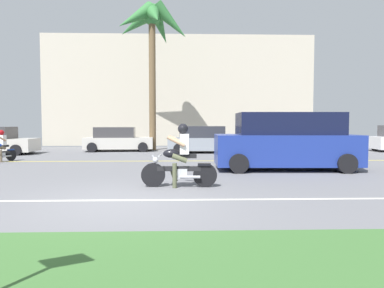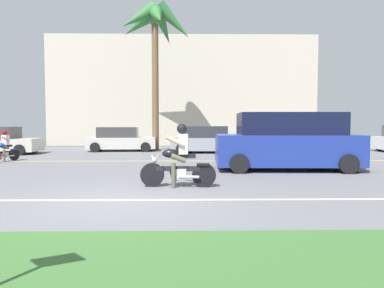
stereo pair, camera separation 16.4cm
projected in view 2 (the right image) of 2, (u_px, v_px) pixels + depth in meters
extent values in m
cube|color=slate|center=(141.00, 180.00, 10.23)|extent=(56.00, 30.00, 0.04)
cube|color=silver|center=(123.00, 200.00, 7.38)|extent=(50.40, 0.12, 0.01)
cube|color=yellow|center=(156.00, 161.00, 15.25)|extent=(50.40, 0.12, 0.01)
cylinder|color=black|center=(152.00, 175.00, 8.95)|extent=(0.61, 0.13, 0.61)
cylinder|color=black|center=(204.00, 175.00, 8.90)|extent=(0.61, 0.13, 0.61)
cylinder|color=#B7BAC1|center=(156.00, 165.00, 8.93)|extent=(0.28, 0.07, 0.53)
cube|color=black|center=(178.00, 169.00, 8.92)|extent=(1.11, 0.16, 0.12)
cube|color=#B7BAC1|center=(180.00, 173.00, 8.92)|extent=(0.33, 0.22, 0.24)
ellipsoid|color=black|center=(171.00, 153.00, 8.90)|extent=(0.45, 0.24, 0.22)
cube|color=black|center=(186.00, 156.00, 8.89)|extent=(0.50, 0.25, 0.10)
cube|color=black|center=(203.00, 164.00, 8.89)|extent=(0.33, 0.18, 0.06)
cylinder|color=#B7BAC1|center=(159.00, 155.00, 8.92)|extent=(0.07, 0.63, 0.04)
sphere|color=#B7BAC1|center=(155.00, 160.00, 8.93)|extent=(0.14, 0.14, 0.14)
cylinder|color=#B7BAC1|center=(189.00, 177.00, 8.80)|extent=(0.51, 0.10, 0.07)
cube|color=white|center=(184.00, 144.00, 8.88)|extent=(0.24, 0.34, 0.51)
sphere|color=black|center=(182.00, 129.00, 8.86)|extent=(0.26, 0.26, 0.26)
cylinder|color=#51563D|center=(179.00, 158.00, 9.00)|extent=(0.41, 0.15, 0.26)
cylinder|color=#51563D|center=(178.00, 158.00, 8.80)|extent=(0.41, 0.15, 0.26)
cylinder|color=#51563D|center=(174.00, 176.00, 8.79)|extent=(0.12, 0.12, 0.62)
cylinder|color=#51563D|center=(173.00, 175.00, 9.06)|extent=(0.21, 0.12, 0.34)
cylinder|color=tan|center=(176.00, 141.00, 9.08)|extent=(0.46, 0.12, 0.29)
cylinder|color=tan|center=(175.00, 141.00, 8.68)|extent=(0.46, 0.12, 0.29)
cube|color=navy|center=(286.00, 150.00, 12.30)|extent=(4.93, 2.15, 1.05)
cube|color=black|center=(289.00, 124.00, 12.25)|extent=(3.56, 1.82, 0.76)
cylinder|color=black|center=(326.00, 158.00, 13.28)|extent=(0.65, 0.24, 0.64)
cylinder|color=black|center=(233.00, 158.00, 13.35)|extent=(0.65, 0.24, 0.64)
cylinder|color=black|center=(348.00, 164.00, 11.30)|extent=(0.65, 0.24, 0.64)
cylinder|color=black|center=(239.00, 164.00, 11.37)|extent=(0.65, 0.24, 0.64)
cylinder|color=black|center=(359.00, 148.00, 12.25)|extent=(0.22, 0.58, 0.58)
cylinder|color=black|center=(19.00, 150.00, 18.03)|extent=(0.57, 0.20, 0.56)
cylinder|color=black|center=(34.00, 148.00, 19.86)|extent=(0.57, 0.20, 0.56)
cube|color=beige|center=(122.00, 143.00, 21.05)|extent=(4.08, 2.03, 0.66)
cube|color=#3B3A3D|center=(118.00, 132.00, 21.00)|extent=(2.40, 1.68, 0.61)
cylinder|color=black|center=(95.00, 147.00, 20.06)|extent=(0.57, 0.22, 0.56)
cylinder|color=black|center=(146.00, 147.00, 20.29)|extent=(0.57, 0.22, 0.56)
cylinder|color=black|center=(101.00, 145.00, 21.83)|extent=(0.57, 0.22, 0.56)
cylinder|color=black|center=(147.00, 145.00, 22.07)|extent=(0.57, 0.22, 0.56)
cube|color=#8C939E|center=(209.00, 144.00, 19.80)|extent=(4.33, 1.93, 0.69)
cube|color=#2D2F36|center=(205.00, 132.00, 19.77)|extent=(2.53, 1.62, 0.64)
cylinder|color=black|center=(181.00, 149.00, 18.95)|extent=(0.57, 0.20, 0.56)
cylinder|color=black|center=(238.00, 149.00, 18.90)|extent=(0.57, 0.20, 0.56)
cylinder|color=black|center=(182.00, 147.00, 20.74)|extent=(0.57, 0.20, 0.56)
cylinder|color=black|center=(235.00, 147.00, 20.68)|extent=(0.57, 0.20, 0.56)
cube|color=white|center=(314.00, 144.00, 19.42)|extent=(4.36, 1.91, 0.73)
cube|color=#444346|center=(319.00, 131.00, 19.40)|extent=(2.56, 1.57, 0.68)
cylinder|color=black|center=(334.00, 147.00, 20.38)|extent=(0.57, 0.21, 0.56)
cylinder|color=black|center=(282.00, 147.00, 20.15)|extent=(0.57, 0.21, 0.56)
cylinder|color=black|center=(349.00, 149.00, 18.71)|extent=(0.57, 0.21, 0.56)
cylinder|color=black|center=(292.00, 149.00, 18.49)|extent=(0.57, 0.21, 0.56)
cylinder|color=black|center=(380.00, 146.00, 21.29)|extent=(0.57, 0.21, 0.56)
cylinder|color=brown|center=(155.00, 84.00, 21.61)|extent=(0.41, 0.41, 8.13)
sphere|color=#337538|center=(155.00, 16.00, 21.38)|extent=(1.07, 1.07, 1.07)
cone|color=#337538|center=(174.00, 22.00, 21.53)|extent=(2.56, 1.17, 2.48)
cone|color=#337538|center=(163.00, 26.00, 22.48)|extent=(1.81, 2.67, 2.45)
cone|color=#337538|center=(140.00, 24.00, 21.96)|extent=(2.83, 2.16, 1.91)
cone|color=#337538|center=(138.00, 18.00, 20.67)|extent=(2.68, 2.38, 2.18)
cone|color=#337538|center=(157.00, 16.00, 20.27)|extent=(1.49, 2.86, 1.99)
cylinder|color=black|center=(14.00, 155.00, 15.53)|extent=(0.26, 0.50, 0.51)
cube|color=black|center=(4.00, 152.00, 15.00)|extent=(0.42, 0.90, 0.10)
cube|color=#B7BAC1|center=(5.00, 155.00, 15.05)|extent=(0.26, 0.32, 0.20)
ellipsoid|color=navy|center=(0.00, 145.00, 14.84)|extent=(0.37, 0.20, 0.19)
cube|color=black|center=(7.00, 146.00, 15.14)|extent=(0.32, 0.45, 0.08)
cube|color=navy|center=(14.00, 149.00, 15.50)|extent=(0.23, 0.30, 0.05)
cylinder|color=#B7BAC1|center=(10.00, 156.00, 15.20)|extent=(0.21, 0.42, 0.06)
cube|color=white|center=(6.00, 140.00, 15.08)|extent=(0.32, 0.27, 0.43)
sphere|color=maroon|center=(5.00, 132.00, 15.03)|extent=(0.22, 0.22, 0.22)
cylinder|color=brown|center=(2.00, 147.00, 15.03)|extent=(0.23, 0.36, 0.21)
cylinder|color=brown|center=(5.00, 147.00, 14.97)|extent=(0.23, 0.36, 0.21)
cylinder|color=brown|center=(4.00, 156.00, 14.89)|extent=(0.12, 0.12, 0.52)
cylinder|color=brown|center=(0.00, 156.00, 14.93)|extent=(0.15, 0.20, 0.29)
cylinder|color=tan|center=(5.00, 139.00, 14.86)|extent=(0.21, 0.39, 0.24)
cube|color=beige|center=(182.00, 93.00, 27.99)|extent=(20.11, 4.00, 8.20)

